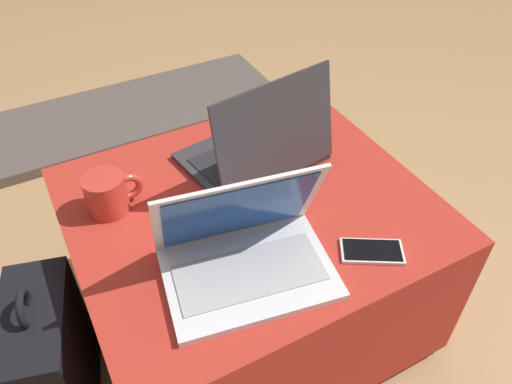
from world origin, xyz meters
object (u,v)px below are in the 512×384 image
at_px(laptop_far, 259,148).
at_px(cell_phone, 372,251).
at_px(laptop_near, 245,251).
at_px(coffee_mug, 108,193).
at_px(backpack, 50,364).

height_order(laptop_far, cell_phone, laptop_far).
distance_m(laptop_near, coffee_mug, 0.36).
distance_m(laptop_near, cell_phone, 0.28).
height_order(laptop_far, coffee_mug, laptop_far).
distance_m(backpack, coffee_mug, 0.44).
bearing_deg(laptop_near, cell_phone, -9.95).
height_order(laptop_near, coffee_mug, laptop_near).
bearing_deg(backpack, laptop_far, 115.30).
bearing_deg(coffee_mug, backpack, -151.17).
xyz_separation_m(laptop_near, cell_phone, (0.26, -0.09, -0.04)).
distance_m(cell_phone, backpack, 0.80).
xyz_separation_m(laptop_far, backpack, (-0.63, -0.12, -0.34)).
height_order(cell_phone, coffee_mug, coffee_mug).
bearing_deg(laptop_far, laptop_near, 47.76).
bearing_deg(laptop_near, backpack, 168.95).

